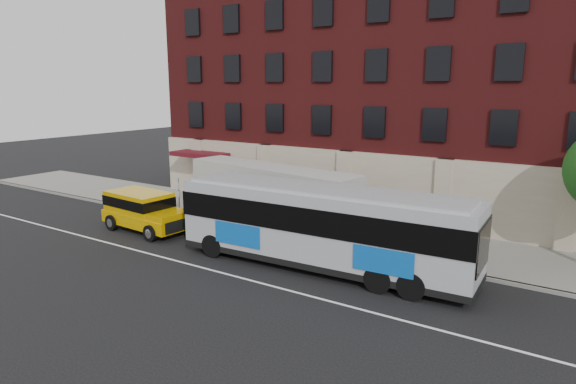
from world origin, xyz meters
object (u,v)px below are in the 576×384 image
Objects in this scene: yellow_suv at (143,209)px; shipping_container at (271,199)px; sign_pole at (178,195)px; city_bus at (322,224)px.

yellow_suv is 7.21m from shipping_container.
sign_pole is 0.18× the size of city_bus.
yellow_suv is at bearing -84.81° from sign_pole.
shipping_container reaches higher than sign_pole.
shipping_container is (6.34, 0.86, 0.37)m from sign_pole.
sign_pole is 11.99m from city_bus.
sign_pole is at bearing -172.29° from shipping_container.
city_bus is at bearing -13.37° from sign_pole.
sign_pole is 0.43× the size of yellow_suv.
sign_pole is 6.41m from shipping_container.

